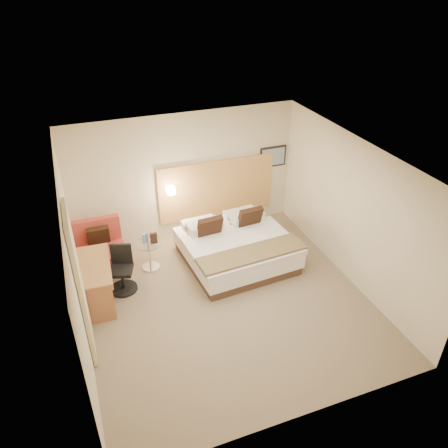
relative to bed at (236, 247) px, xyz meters
name	(u,v)px	position (x,y,z in m)	size (l,w,h in m)	color
floor	(227,301)	(-0.60, -1.09, -0.33)	(4.80, 5.00, 0.02)	#776650
ceiling	(228,160)	(-0.60, -1.09, 2.39)	(4.80, 5.00, 0.02)	silver
wall_back	(185,176)	(-0.60, 1.42, 1.03)	(4.80, 0.02, 2.70)	beige
wall_front	(304,348)	(-0.60, -3.60, 1.03)	(4.80, 0.02, 2.70)	beige
wall_left	(74,269)	(-3.01, -1.09, 1.03)	(0.02, 5.00, 2.70)	beige
wall_right	(353,212)	(1.81, -1.09, 1.03)	(0.02, 5.00, 2.70)	beige
headboard_panel	(217,189)	(0.10, 1.38, 0.63)	(2.60, 0.04, 1.30)	tan
art_frame	(273,157)	(1.42, 1.39, 1.18)	(0.62, 0.03, 0.47)	black
art_canvas	(273,157)	(1.42, 1.37, 1.18)	(0.54, 0.01, 0.39)	#758CA1
lamp_arm	(170,189)	(-0.95, 1.33, 0.83)	(0.02, 0.02, 0.12)	silver
lamp_shade	(171,190)	(-0.95, 1.27, 0.83)	(0.15, 0.15, 0.15)	#F4E3BE
curtain	(80,285)	(-2.96, -1.34, 0.90)	(0.06, 0.90, 2.42)	beige
bottle_a	(144,238)	(-1.73, 0.41, 0.35)	(0.06, 0.06, 0.21)	#91BCE0
bottle_b	(147,237)	(-1.67, 0.44, 0.35)	(0.06, 0.06, 0.21)	#7E90C3
menu_folder	(154,238)	(-1.56, 0.34, 0.36)	(0.13, 0.05, 0.23)	#371E16
bed	(236,247)	(0.00, 0.00, 0.00)	(2.15, 2.11, 0.99)	#473023
lounge_chair	(101,250)	(-2.53, 0.75, 0.05)	(0.90, 0.79, 0.95)	#A5764E
side_table	(149,254)	(-1.66, 0.37, 0.00)	(0.53, 0.53, 0.57)	silver
desk	(96,272)	(-2.71, -0.26, 0.29)	(0.64, 1.28, 0.78)	#A1723F
desk_chair	(122,272)	(-2.26, -0.09, 0.04)	(0.63, 0.63, 0.88)	black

